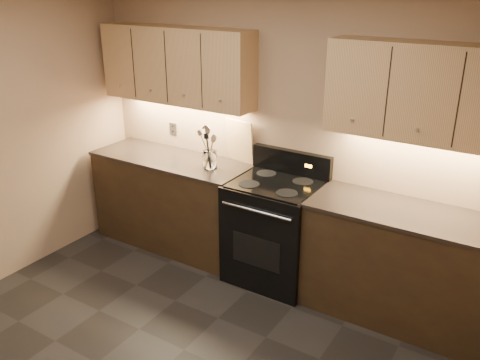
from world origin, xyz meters
name	(u,v)px	position (x,y,z in m)	size (l,w,h in m)	color
wall_back	(287,131)	(0.00, 2.00, 1.30)	(4.00, 0.04, 2.60)	#9F7E5D
counter_left	(173,201)	(-1.10, 1.70, 0.47)	(1.62, 0.62, 0.93)	black
counter_right	(399,265)	(1.18, 1.70, 0.47)	(1.46, 0.62, 0.93)	black
stove	(275,230)	(0.08, 1.68, 0.48)	(0.76, 0.68, 1.14)	black
upper_cab_left	(176,65)	(-1.10, 1.85, 1.80)	(1.60, 0.30, 0.70)	tan
upper_cab_right	(427,93)	(1.18, 1.85, 1.80)	(1.44, 0.30, 0.70)	tan
outlet_plate	(173,129)	(-1.30, 1.99, 1.12)	(0.09, 0.01, 0.12)	#B2B5BA
utensil_crock	(210,160)	(-0.61, 1.67, 1.01)	(0.17, 0.17, 0.17)	white
cutting_board	(239,141)	(-0.48, 1.97, 1.13)	(0.32, 0.02, 0.41)	tan
wooden_spoon	(206,150)	(-0.64, 1.66, 1.10)	(0.06, 0.06, 0.31)	tan
black_turner	(210,151)	(-0.59, 1.65, 1.11)	(0.08, 0.08, 0.32)	black
steel_spatula	(214,147)	(-0.58, 1.69, 1.13)	(0.08, 0.08, 0.37)	silver
steel_skimmer	(211,148)	(-0.59, 1.67, 1.13)	(0.09, 0.09, 0.36)	silver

